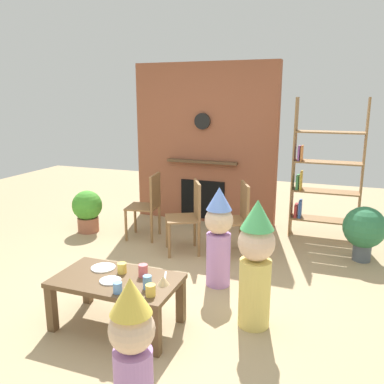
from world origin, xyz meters
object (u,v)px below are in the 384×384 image
paper_plate_rear (103,268)px  paper_cup_near_left (118,288)px  coffee_table (117,286)px  paper_cup_far_right (147,282)px  paper_plate_front (110,281)px  dining_chair_left (149,202)px  paper_cup_center (150,290)px  paper_cup_near_right (122,268)px  child_in_pink (256,261)px  paper_cup_far_left (143,271)px  birthday_cake_slice (163,280)px  potted_plant_short (87,209)px  dining_chair_middle (190,213)px  child_with_cone_hat (133,352)px  dining_chair_right (237,215)px  potted_plant_tall (364,229)px  child_by_the_chairs (219,234)px  bookshelf (323,175)px

paper_plate_rear → paper_cup_near_left: bearing=-44.6°
coffee_table → paper_cup_far_right: paper_cup_far_right is taller
paper_cup_near_left → paper_plate_front: paper_cup_near_left is taller
paper_plate_front → dining_chair_left: dining_chair_left is taller
paper_cup_near_left → paper_cup_far_right: 0.23m
paper_cup_center → paper_plate_front: (-0.42, 0.11, -0.04)m
paper_cup_near_right → child_in_pink: (1.09, 0.30, 0.10)m
paper_cup_far_left → birthday_cake_slice: size_ratio=1.05×
paper_cup_near_left → potted_plant_short: bearing=129.4°
paper_cup_near_left → paper_cup_far_right: size_ratio=0.80×
dining_chair_middle → potted_plant_short: size_ratio=1.49×
child_with_cone_hat → dining_chair_right: child_with_cone_hat is taller
dining_chair_right → potted_plant_tall: 1.50m
dining_chair_middle → dining_chair_right: bearing=162.4°
paper_cup_near_right → dining_chair_middle: bearing=90.4°
potted_plant_tall → potted_plant_short: (-3.67, -0.24, -0.06)m
paper_cup_far_left → potted_plant_short: potted_plant_short is taller
paper_cup_near_left → child_with_cone_hat: 0.86m
dining_chair_middle → dining_chair_right: 0.58m
dining_chair_left → dining_chair_middle: bearing=150.3°
paper_cup_far_left → dining_chair_middle: size_ratio=0.12×
paper_cup_near_left → child_by_the_chairs: 1.32m
bookshelf → paper_cup_near_left: bookshelf is taller
potted_plant_tall → birthday_cake_slice: bearing=-125.8°
paper_cup_center → paper_plate_rear: (-0.61, 0.30, -0.04)m
paper_cup_far_left → dining_chair_right: bearing=78.6°
paper_cup_far_left → paper_plate_front: size_ratio=0.59×
paper_plate_front → child_in_pink: size_ratio=0.16×
birthday_cake_slice → paper_plate_rear: bearing=170.8°
paper_cup_center → paper_plate_rear: bearing=153.6°
bookshelf → dining_chair_middle: bearing=-142.4°
potted_plant_tall → paper_cup_far_left: bearing=-130.5°
paper_plate_front → dining_chair_right: (0.57, 1.95, 0.07)m
paper_cup_near_right → potted_plant_tall: (2.01, 2.12, -0.09)m
paper_cup_far_right → birthday_cake_slice: 0.14m
child_in_pink → dining_chair_middle: size_ratio=1.23×
paper_cup_near_left → potted_plant_tall: bearing=52.8°
child_by_the_chairs → potted_plant_short: 2.45m
dining_chair_right → paper_cup_near_left: bearing=54.2°
child_in_pink → child_by_the_chairs: size_ratio=1.07×
coffee_table → paper_cup_near_left: size_ratio=12.12×
birthday_cake_slice → dining_chair_right: bearing=85.8°
child_with_cone_hat → dining_chair_left: size_ratio=1.06×
paper_cup_far_right → dining_chair_left: size_ratio=0.12×
bookshelf → potted_plant_tall: bearing=-52.5°
paper_plate_rear → potted_plant_tall: (2.21, 2.10, -0.05)m
bookshelf → dining_chair_left: (-2.18, -0.88, -0.36)m
bookshelf → dining_chair_left: bookshelf is taller
child_in_pink → paper_cup_far_left: bearing=-2.2°
paper_cup_far_right → child_with_cone_hat: size_ratio=0.11×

